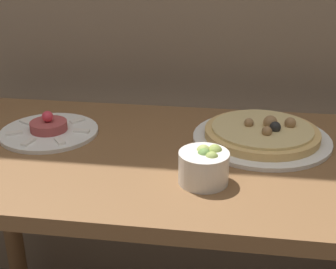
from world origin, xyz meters
name	(u,v)px	position (x,y,z in m)	size (l,w,h in m)	color
dining_table	(172,197)	(0.00, 0.31, 0.64)	(1.27, 0.61, 0.76)	brown
pizza_plate	(262,134)	(0.21, 0.40, 0.78)	(0.34, 0.34, 0.06)	white
tartare_plate	(49,130)	(-0.33, 0.37, 0.77)	(0.25, 0.25, 0.06)	white
small_bowl	(204,166)	(0.08, 0.18, 0.80)	(0.10, 0.10, 0.08)	silver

